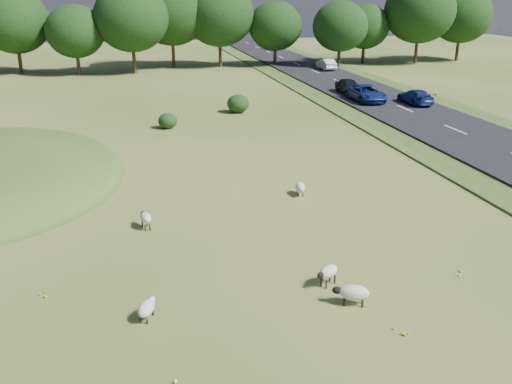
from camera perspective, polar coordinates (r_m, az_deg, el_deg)
ground at (r=42.20m, az=-7.67°, el=5.67°), size 160.00×160.00×0.00m
road at (r=56.98m, az=11.88°, el=9.21°), size 8.00×150.00×0.25m
treeline at (r=76.35m, az=-11.62°, el=16.68°), size 96.28×14.66×11.70m
shrubs at (r=49.29m, az=-12.22°, el=8.29°), size 23.11×10.80×1.55m
sheep_1 at (r=25.79m, az=-11.00°, el=-2.53°), size 0.62×1.08×0.75m
sheep_2 at (r=19.77m, az=9.64°, el=-9.88°), size 1.31×0.91×0.73m
sheep_3 at (r=19.11m, az=-10.88°, el=-11.31°), size 0.81×1.12×0.63m
sheep_4 at (r=20.79m, az=7.21°, el=-7.92°), size 1.07×0.87×0.77m
sheep_5 at (r=29.53m, az=4.45°, el=0.46°), size 0.65×1.17×0.66m
car_0 at (r=54.26m, az=10.98°, el=9.67°), size 2.41×5.23×1.45m
car_1 at (r=100.13m, az=1.78°, el=14.49°), size 2.04×5.03×1.46m
car_2 at (r=58.14m, az=9.27°, el=10.42°), size 1.69×4.19×1.43m
car_4 at (r=54.01m, az=15.66°, el=9.17°), size 1.81×4.45×1.29m
car_5 at (r=75.28m, az=7.04°, el=12.58°), size 1.44×4.14×1.36m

